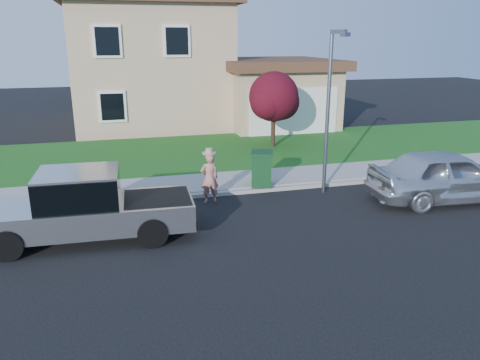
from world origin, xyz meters
name	(u,v)px	position (x,y,z in m)	size (l,w,h in m)	color
ground	(211,234)	(0.00, 0.00, 0.00)	(80.00, 80.00, 0.00)	black
curb	(224,193)	(1.00, 2.90, 0.06)	(40.00, 0.20, 0.12)	gray
sidewalk	(216,183)	(1.00, 4.00, 0.07)	(40.00, 2.00, 0.15)	gray
lawn	(194,153)	(1.00, 8.50, 0.05)	(40.00, 7.00, 0.10)	#1C5217
house	(174,67)	(1.31, 16.38, 3.17)	(14.00, 11.30, 6.85)	tan
pickup_truck	(86,208)	(-3.00, 0.53, 0.81)	(5.33, 2.14, 1.73)	black
woman	(209,177)	(0.45, 2.36, 0.79)	(0.58, 0.41, 1.67)	tan
sedan	(447,176)	(7.37, 0.62, 0.80)	(1.89, 4.69, 1.60)	silver
ornamental_tree	(274,99)	(4.64, 8.63, 2.20)	(2.40, 2.16, 3.29)	black
trash_bin	(262,168)	(2.33, 3.14, 0.72)	(0.91, 0.97, 1.12)	#0F3718
street_lamp	(330,104)	(4.19, 2.30, 2.84)	(0.41, 0.64, 4.99)	slate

